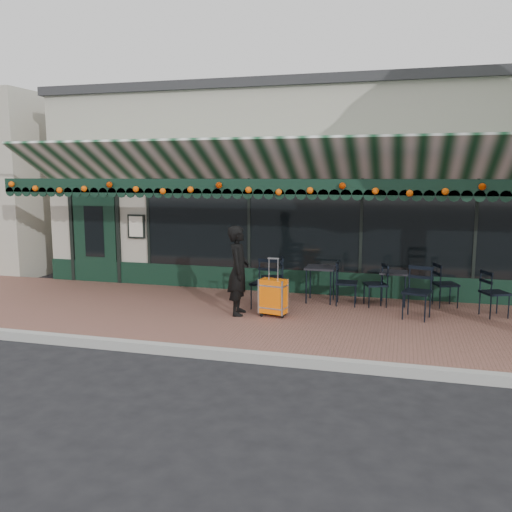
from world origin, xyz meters
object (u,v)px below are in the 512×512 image
(woman, at_px, (239,271))
(chair_a_right, at_px, (446,285))
(chair_b_front, at_px, (265,284))
(cafe_table_a, at_px, (394,275))
(suitcase, at_px, (273,297))
(chair_a_extra, at_px, (495,293))
(chair_a_front, at_px, (417,293))
(cafe_table_b, at_px, (320,270))
(chair_a_left, at_px, (375,285))
(chair_b_left, at_px, (272,278))
(chair_b_right, at_px, (347,283))

(woman, distance_m, chair_a_right, 4.04)
(chair_b_front, bearing_deg, cafe_table_a, 30.05)
(suitcase, relative_size, chair_b_front, 1.12)
(chair_a_extra, xyz_separation_m, chair_b_front, (-4.13, -0.49, 0.05))
(chair_a_front, relative_size, chair_a_extra, 1.10)
(chair_a_right, bearing_deg, chair_b_front, 88.03)
(cafe_table_b, bearing_deg, suitcase, -115.26)
(cafe_table_b, relative_size, chair_b_front, 0.75)
(suitcase, height_order, chair_a_left, suitcase)
(chair_b_left, bearing_deg, chair_a_right, 78.45)
(cafe_table_b, distance_m, chair_b_right, 0.60)
(chair_a_left, bearing_deg, woman, -80.99)
(suitcase, bearing_deg, chair_a_front, 23.07)
(chair_b_left, distance_m, chair_b_front, 0.68)
(chair_a_front, bearing_deg, cafe_table_a, 127.46)
(suitcase, xyz_separation_m, chair_a_left, (1.73, 1.28, 0.06))
(chair_a_left, height_order, chair_a_extra, chair_a_extra)
(woman, distance_m, chair_a_left, 2.74)
(woman, xyz_separation_m, chair_b_right, (1.82, 1.24, -0.38))
(suitcase, relative_size, chair_a_left, 1.27)
(chair_a_front, height_order, chair_a_extra, chair_a_front)
(woman, bearing_deg, cafe_table_b, -51.44)
(suitcase, xyz_separation_m, chair_b_front, (-0.30, 0.53, 0.12))
(cafe_table_a, relative_size, chair_a_right, 0.77)
(chair_b_front, bearing_deg, woman, -113.35)
(cafe_table_a, distance_m, chair_a_left, 0.43)
(woman, bearing_deg, chair_b_front, -39.93)
(chair_b_right, bearing_deg, chair_a_right, -80.68)
(cafe_table_b, height_order, chair_a_extra, chair_a_extra)
(cafe_table_a, xyz_separation_m, chair_a_front, (0.42, -0.99, -0.12))
(suitcase, bearing_deg, chair_a_extra, 26.47)
(chair_a_left, relative_size, chair_b_front, 0.88)
(suitcase, relative_size, chair_b_right, 1.22)
(cafe_table_b, distance_m, chair_a_extra, 3.22)
(chair_a_extra, distance_m, chair_b_right, 2.66)
(suitcase, distance_m, chair_a_front, 2.54)
(cafe_table_b, xyz_separation_m, chair_a_right, (2.40, 0.23, -0.21))
(chair_a_right, height_order, chair_b_right, chair_b_right)
(chair_b_left, bearing_deg, cafe_table_b, 80.50)
(chair_a_right, distance_m, chair_a_extra, 0.98)
(woman, bearing_deg, cafe_table_a, -69.25)
(chair_a_right, bearing_deg, chair_a_extra, -145.05)
(woman, relative_size, suitcase, 1.54)
(cafe_table_b, relative_size, chair_a_front, 0.76)
(cafe_table_b, xyz_separation_m, chair_b_left, (-0.96, -0.14, -0.18))
(chair_a_left, height_order, chair_a_front, chair_a_front)
(chair_a_left, relative_size, chair_b_right, 0.96)
(cafe_table_a, xyz_separation_m, chair_b_front, (-2.36, -0.96, -0.12))
(chair_b_right, bearing_deg, chair_a_left, -85.08)
(chair_a_left, bearing_deg, chair_a_extra, 63.15)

